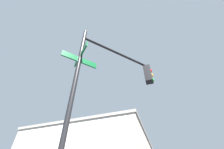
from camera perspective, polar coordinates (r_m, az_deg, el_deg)
traffic_signal_near at (r=4.92m, az=1.26°, el=-1.63°), size 2.42×2.71×5.97m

